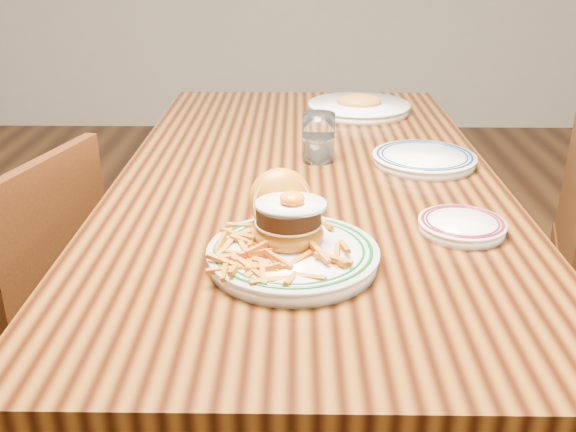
{
  "coord_description": "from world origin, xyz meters",
  "views": [
    {
      "loc": [
        -0.03,
        -1.37,
        1.25
      ],
      "look_at": [
        -0.04,
        -0.42,
        0.83
      ],
      "focal_mm": 40.0,
      "sensor_mm": 36.0,
      "label": 1
    }
  ],
  "objects_px": {
    "chair_left": "(25,313)",
    "side_plate": "(462,225)",
    "table": "(307,208)",
    "main_plate": "(291,239)"
  },
  "relations": [
    {
      "from": "main_plate",
      "to": "table",
      "type": "bearing_deg",
      "value": 72.54
    },
    {
      "from": "chair_left",
      "to": "main_plate",
      "type": "height_order",
      "value": "main_plate"
    },
    {
      "from": "table",
      "to": "side_plate",
      "type": "height_order",
      "value": "side_plate"
    },
    {
      "from": "chair_left",
      "to": "side_plate",
      "type": "bearing_deg",
      "value": 2.63
    },
    {
      "from": "chair_left",
      "to": "side_plate",
      "type": "relative_size",
      "value": 5.09
    },
    {
      "from": "table",
      "to": "chair_left",
      "type": "bearing_deg",
      "value": -170.02
    },
    {
      "from": "table",
      "to": "side_plate",
      "type": "bearing_deg",
      "value": -48.63
    },
    {
      "from": "chair_left",
      "to": "main_plate",
      "type": "xyz_separation_m",
      "value": [
        0.62,
        -0.31,
        0.34
      ]
    },
    {
      "from": "chair_left",
      "to": "side_plate",
      "type": "height_order",
      "value": "chair_left"
    },
    {
      "from": "chair_left",
      "to": "side_plate",
      "type": "xyz_separation_m",
      "value": [
        0.93,
        -0.2,
        0.32
      ]
    }
  ]
}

